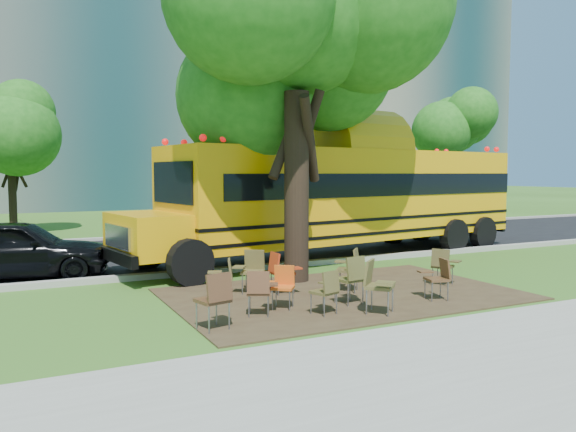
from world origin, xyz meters
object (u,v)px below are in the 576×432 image
chair_6 (438,275)px  chair_11 (350,265)px  main_tree (297,43)px  school_bus (351,195)px  chair_8 (224,275)px  chair_10 (281,269)px  chair_1 (260,288)px  black_car (16,249)px  chair_0 (216,295)px  chair_4 (352,275)px  chair_5 (376,281)px  chair_3 (282,283)px  chair_7 (443,263)px  chair_9 (252,267)px  chair_2 (327,288)px

chair_6 → chair_11: bearing=55.8°
main_tree → school_bus: size_ratio=0.68×
chair_8 → chair_10: bearing=-67.0°
chair_1 → black_car: bearing=148.3°
chair_0 → chair_4: 2.93m
chair_8 → chair_11: 2.68m
chair_8 → chair_5: bearing=-114.8°
school_bus → chair_3: 7.04m
school_bus → chair_7: 4.98m
chair_6 → chair_8: bearing=81.5°
chair_5 → chair_9: size_ratio=1.07×
chair_3 → chair_11: size_ratio=0.87×
main_tree → chair_2: (-0.93, -2.98, -4.89)m
chair_9 → black_car: 5.88m
chair_3 → chair_8: (-0.74, 1.04, 0.02)m
school_bus → chair_4: 6.44m
chair_1 → chair_11: chair_11 is taller
chair_1 → chair_10: chair_10 is taller
chair_7 → chair_11: bearing=-130.3°
chair_2 → chair_7: chair_7 is taller
chair_0 → black_car: bearing=100.4°
main_tree → chair_7: (2.64, -1.92, -4.87)m
main_tree → chair_2: 5.80m
school_bus → chair_4: (-3.38, -5.34, -1.25)m
main_tree → chair_2: size_ratio=11.08×
chair_6 → black_car: black_car is taller
main_tree → black_car: bearing=150.8°
chair_8 → chair_11: bearing=-76.7°
chair_2 → chair_6: 2.55m
chair_10 → chair_6: bearing=55.7°
chair_2 → main_tree: bearing=55.4°
chair_6 → chair_4: bearing=92.3°
chair_0 → chair_3: chair_0 is taller
chair_8 → chair_9: (0.76, 0.41, 0.04)m
school_bus → chair_5: size_ratio=13.60×
chair_1 → chair_7: (4.66, 0.64, 0.01)m
chair_7 → chair_11: 2.20m
main_tree → chair_6: 5.91m
black_car → chair_11: bearing=-115.0°
chair_8 → chair_9: size_ratio=0.93×
chair_6 → chair_0: bearing=107.6°
chair_11 → black_car: black_car is taller
chair_1 → chair_8: chair_8 is taller
main_tree → chair_9: (-1.42, -0.76, -4.83)m
chair_9 → chair_8: bearing=63.5°
chair_9 → chair_11: size_ratio=0.97×
chair_4 → chair_5: chair_5 is taller
school_bus → chair_0: size_ratio=13.86×
chair_11 → chair_2: bearing=176.7°
main_tree → chair_5: size_ratio=9.27×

